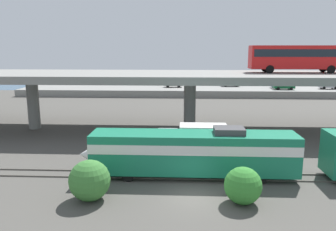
# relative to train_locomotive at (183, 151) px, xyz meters

# --- Properties ---
(ground_plane) EXTENTS (260.00, 260.00, 0.00)m
(ground_plane) POSITION_rel_train_locomotive_xyz_m (0.77, -4.00, -2.19)
(ground_plane) COLOR #4C4944
(rail_strip_near) EXTENTS (110.00, 0.12, 0.12)m
(rail_strip_near) POSITION_rel_train_locomotive_xyz_m (0.77, -0.73, -2.13)
(rail_strip_near) COLOR #59544C
(rail_strip_near) RESTS_ON ground_plane
(rail_strip_far) EXTENTS (110.00, 0.12, 0.12)m
(rail_strip_far) POSITION_rel_train_locomotive_xyz_m (0.77, 0.73, -2.13)
(rail_strip_far) COLOR #59544C
(rail_strip_far) RESTS_ON ground_plane
(train_locomotive) EXTENTS (17.70, 3.04, 4.18)m
(train_locomotive) POSITION_rel_train_locomotive_xyz_m (0.00, 0.00, 0.00)
(train_locomotive) COLOR #197A56
(train_locomotive) RESTS_ON ground_plane
(highway_overpass) EXTENTS (96.00, 12.60, 7.34)m
(highway_overpass) POSITION_rel_train_locomotive_xyz_m (0.77, 16.00, 4.47)
(highway_overpass) COLOR gray
(highway_overpass) RESTS_ON ground_plane
(transit_bus_on_overpass) EXTENTS (12.00, 2.68, 3.40)m
(transit_bus_on_overpass) POSITION_rel_train_locomotive_xyz_m (14.34, 17.40, 7.21)
(transit_bus_on_overpass) COLOR red
(transit_bus_on_overpass) RESTS_ON highway_overpass
(service_truck_west) EXTENTS (6.80, 2.46, 3.04)m
(service_truck_west) POSITION_rel_train_locomotive_xyz_m (1.05, 5.73, -0.55)
(service_truck_west) COLOR silver
(service_truck_west) RESTS_ON ground_plane
(pier_parking_lot) EXTENTS (75.17, 13.29, 1.52)m
(pier_parking_lot) POSITION_rel_train_locomotive_xyz_m (0.77, 51.00, -1.43)
(pier_parking_lot) COLOR gray
(pier_parking_lot) RESTS_ON ground_plane
(parked_car_0) EXTENTS (4.13, 1.83, 1.50)m
(parked_car_0) POSITION_rel_train_locomotive_xyz_m (-2.50, 51.16, 0.10)
(parked_car_0) COLOR #9E998C
(parked_car_0) RESTS_ON pier_parking_lot
(parked_car_1) EXTENTS (4.18, 1.84, 1.50)m
(parked_car_1) POSITION_rel_train_locomotive_xyz_m (11.00, 53.44, 0.10)
(parked_car_1) COLOR #515459
(parked_car_1) RESTS_ON pier_parking_lot
(parked_car_2) EXTENTS (4.48, 1.84, 1.50)m
(parked_car_2) POSITION_rel_train_locomotive_xyz_m (21.84, 47.73, 0.10)
(parked_car_2) COLOR #0C4C26
(parked_car_2) RESTS_ON pier_parking_lot
(parked_car_3) EXTENTS (4.06, 1.97, 1.50)m
(parked_car_3) POSITION_rel_train_locomotive_xyz_m (21.86, 50.79, 0.10)
(parked_car_3) COLOR navy
(parked_car_3) RESTS_ON pier_parking_lot
(parked_car_4) EXTENTS (4.02, 1.82, 1.50)m
(parked_car_4) POSITION_rel_train_locomotive_xyz_m (32.03, 49.30, 0.10)
(parked_car_4) COLOR #B7B7BC
(parked_car_4) RESTS_ON pier_parking_lot
(harbor_water) EXTENTS (140.00, 36.00, 0.01)m
(harbor_water) POSITION_rel_train_locomotive_xyz_m (0.77, 74.00, -2.19)
(harbor_water) COLOR #385B7A
(harbor_water) RESTS_ON ground_plane
(shrub_left) EXTENTS (2.87, 2.87, 2.87)m
(shrub_left) POSITION_rel_train_locomotive_xyz_m (-6.44, -4.70, -0.76)
(shrub_left) COLOR #397934
(shrub_left) RESTS_ON ground_plane
(shrub_right) EXTENTS (2.56, 2.56, 2.56)m
(shrub_right) POSITION_rel_train_locomotive_xyz_m (4.06, -4.73, -0.91)
(shrub_right) COLOR #348530
(shrub_right) RESTS_ON ground_plane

